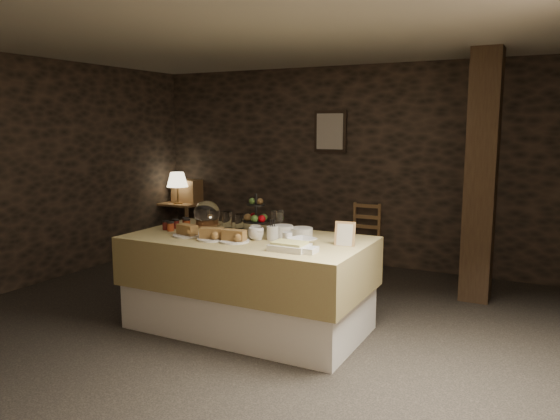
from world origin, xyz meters
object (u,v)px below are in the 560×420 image
at_px(wine_rack, 187,191).
at_px(fruit_stand, 256,217).
at_px(buffet_table, 248,276).
at_px(table_lamp, 177,180).
at_px(chair, 364,239).
at_px(console_table, 178,212).
at_px(timber_column, 481,177).

height_order(wine_rack, fruit_stand, fruit_stand).
bearing_deg(buffet_table, table_lamp, 137.89).
distance_m(buffet_table, chair, 2.59).
distance_m(console_table, timber_column, 4.49).
height_order(table_lamp, chair, table_lamp).
xyz_separation_m(table_lamp, fruit_stand, (2.56, -2.11, -0.04)).
distance_m(buffet_table, table_lamp, 3.58).
xyz_separation_m(buffet_table, timber_column, (1.71, 1.82, 0.81)).
height_order(timber_column, fruit_stand, timber_column).
bearing_deg(buffet_table, fruit_stand, 103.90).
height_order(chair, timber_column, timber_column).
relative_size(console_table, timber_column, 0.26).
bearing_deg(table_lamp, console_table, 135.00).
distance_m(timber_column, fruit_stand, 2.39).
bearing_deg(console_table, chair, 3.02).
xyz_separation_m(console_table, chair, (2.90, 0.15, -0.17)).
bearing_deg(chair, console_table, -178.78).
xyz_separation_m(buffet_table, chair, (0.23, 2.57, -0.12)).
bearing_deg(fruit_stand, buffet_table, -76.10).
xyz_separation_m(timber_column, fruit_stand, (-1.78, -1.56, -0.31)).
height_order(buffet_table, fruit_stand, fruit_stand).
bearing_deg(fruit_stand, chair, 82.82).
bearing_deg(timber_column, fruit_stand, -138.73).
distance_m(chair, fruit_stand, 2.41).
distance_m(table_lamp, fruit_stand, 3.31).
distance_m(buffet_table, wine_rack, 3.71).
distance_m(wine_rack, fruit_stand, 3.47).
distance_m(console_table, chair, 2.91).
bearing_deg(fruit_stand, wine_rack, 137.59).
distance_m(console_table, table_lamp, 0.49).
relative_size(buffet_table, chair, 3.32).
xyz_separation_m(wine_rack, timber_column, (4.34, -0.78, 0.46)).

